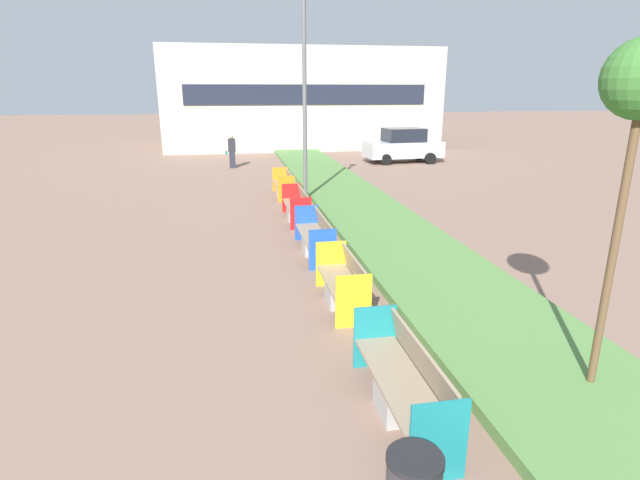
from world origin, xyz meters
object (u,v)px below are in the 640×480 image
bench_yellow_frame (343,286)px  bench_orange_frame (284,187)px  bench_teal_frame (404,387)px  bench_blue_frame (315,239)px  bench_red_frame (297,208)px  parked_car_distant (403,146)px  pedestrian_walking (232,151)px  street_lamp_post (304,85)px

bench_yellow_frame → bench_orange_frame: (0.00, 10.10, 0.00)m
bench_teal_frame → bench_blue_frame: bearing=90.0°
bench_red_frame → parked_car_distant: (7.48, 11.70, 0.54)m
bench_blue_frame → pedestrian_walking: size_ratio=1.41×
bench_teal_frame → bench_yellow_frame: size_ratio=1.19×
bench_blue_frame → bench_orange_frame: (-0.00, 7.02, -0.01)m
bench_orange_frame → street_lamp_post: (0.61, -1.34, 3.66)m
bench_yellow_frame → bench_orange_frame: size_ratio=0.93×
bench_teal_frame → bench_red_frame: (-0.00, 9.79, -0.00)m
bench_teal_frame → bench_orange_frame: same height
pedestrian_walking → parked_car_distant: (9.33, 0.46, 0.04)m
street_lamp_post → parked_car_distant: bearing=53.7°
bench_blue_frame → bench_red_frame: bearing=90.0°
bench_blue_frame → street_lamp_post: (0.61, 5.67, 3.66)m
bench_blue_frame → bench_orange_frame: size_ratio=1.15×
bench_blue_frame → bench_orange_frame: bearing=90.0°
bench_yellow_frame → pedestrian_walking: bearing=96.0°
bench_blue_frame → bench_red_frame: (-0.00, 3.33, -0.00)m
bench_blue_frame → bench_orange_frame: 7.02m
bench_yellow_frame → bench_orange_frame: same height
bench_orange_frame → bench_blue_frame: bearing=-90.0°
bench_teal_frame → parked_car_distant: (7.48, 21.49, 0.54)m
bench_teal_frame → bench_yellow_frame: 3.37m
bench_teal_frame → street_lamp_post: (0.61, 12.13, 3.66)m
bench_yellow_frame → pedestrian_walking: size_ratio=1.14×
bench_orange_frame → street_lamp_post: size_ratio=0.29×
bench_orange_frame → pedestrian_walking: size_ratio=1.23×
bench_yellow_frame → bench_red_frame: size_ratio=0.87×
bench_blue_frame → parked_car_distant: 16.80m
bench_red_frame → pedestrian_walking: size_ratio=1.32×
bench_teal_frame → street_lamp_post: street_lamp_post is taller
pedestrian_walking → bench_yellow_frame: bearing=-84.0°
bench_teal_frame → parked_car_distant: parked_car_distant is taller
street_lamp_post → pedestrian_walking: bearing=105.4°
bench_blue_frame → parked_car_distant: bearing=63.5°
bench_orange_frame → parked_car_distant: size_ratio=0.49×
parked_car_distant → bench_yellow_frame: bearing=-117.0°
pedestrian_walking → bench_orange_frame: bearing=-76.3°
bench_blue_frame → pedestrian_walking: bearing=97.2°
bench_yellow_frame → bench_orange_frame: bearing=90.0°
bench_teal_frame → pedestrian_walking: (-1.85, 21.03, 0.50)m
bench_yellow_frame → bench_blue_frame: bearing=89.9°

